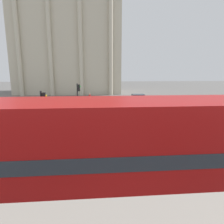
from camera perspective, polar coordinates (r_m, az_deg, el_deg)
The scene contains 7 objects.
double_decker_bus at distance 6.88m, azimuth 4.48°, elevation -11.36°, with size 10.50×2.72×4.01m.
plaza_building_left at distance 50.42m, azimuth -12.16°, elevation 19.64°, with size 23.54×14.52×24.56m.
traffic_light_near at distance 13.36m, azimuth -19.03°, elevation 0.19°, with size 0.42×0.24×3.73m.
traffic_light_mid at distance 21.47m, azimuth -9.63°, elevation 4.64°, with size 0.42×0.24×3.68m.
car_black at distance 32.62m, azimuth 7.69°, elevation 3.96°, with size 4.20×1.93×1.35m.
pedestrian_red at distance 30.75m, azimuth -6.37°, elevation 4.02°, with size 0.32×0.32×1.66m.
pedestrian_olive at distance 23.63m, azimuth -2.92°, elevation 1.83°, with size 0.32×0.32×1.66m.
Camera 1 is at (-0.95, -1.98, 4.91)m, focal length 32.00 mm.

